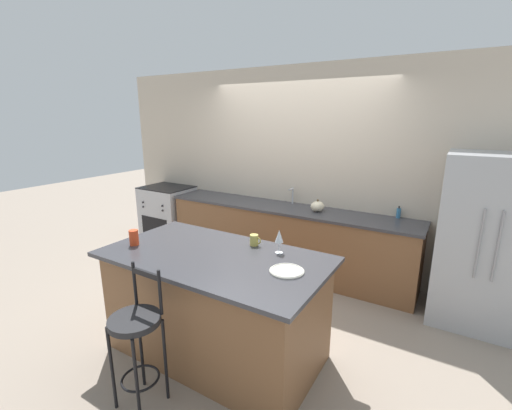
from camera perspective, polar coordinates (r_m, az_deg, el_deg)
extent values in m
plane|color=gray|center=(4.57, 2.70, -12.15)|extent=(18.00, 18.00, 0.00)
cube|color=beige|center=(4.73, 6.74, 5.90)|extent=(6.00, 0.07, 2.70)
cube|color=brown|center=(4.69, 4.86, -5.75)|extent=(3.39, 0.60, 0.86)
cube|color=#38383D|center=(4.56, 4.98, -0.47)|extent=(3.42, 0.64, 0.03)
cube|color=black|center=(4.55, 4.99, -0.33)|extent=(0.56, 0.33, 0.01)
cylinder|color=#ADAFB5|center=(4.71, 6.13, 1.59)|extent=(0.02, 0.02, 0.22)
cylinder|color=#ADAFB5|center=(4.63, 5.85, 2.65)|extent=(0.02, 0.12, 0.02)
cube|color=brown|center=(3.12, -6.74, -16.47)|extent=(1.78, 0.92, 0.90)
cube|color=#38383D|center=(2.91, -7.02, -8.54)|extent=(1.90, 1.04, 0.03)
cube|color=#ADAFB5|center=(4.06, 33.88, -5.10)|extent=(0.84, 0.74, 1.73)
cylinder|color=#939399|center=(3.66, 33.21, -5.50)|extent=(0.02, 0.02, 0.66)
cylinder|color=#939399|center=(3.67, 35.30, -5.76)|extent=(0.02, 0.02, 0.66)
cube|color=#B7B7BC|center=(5.87, -14.35, -1.62)|extent=(0.77, 0.64, 0.93)
cube|color=black|center=(5.70, -16.59, -3.46)|extent=(0.56, 0.01, 0.30)
cube|color=black|center=(5.76, -14.64, 2.88)|extent=(0.77, 0.64, 0.02)
cylinder|color=black|center=(5.75, -18.36, 0.42)|extent=(0.03, 0.02, 0.03)
cylinder|color=black|center=(5.44, -15.38, -0.16)|extent=(0.03, 0.02, 0.03)
cylinder|color=black|center=(5.77, -18.30, -0.30)|extent=(0.03, 0.02, 0.03)
cylinder|color=black|center=(5.45, -15.33, -0.91)|extent=(0.03, 0.02, 0.03)
cylinder|color=black|center=(2.86, -22.89, -23.80)|extent=(0.02, 0.02, 0.67)
cylinder|color=black|center=(2.69, -19.25, -26.19)|extent=(0.02, 0.02, 0.67)
cylinder|color=black|center=(2.98, -18.61, -21.63)|extent=(0.02, 0.02, 0.67)
cylinder|color=black|center=(2.82, -14.87, -23.68)|extent=(0.02, 0.02, 0.67)
torus|color=black|center=(2.91, -18.70, -25.66)|extent=(0.28, 0.28, 0.02)
cylinder|color=#232326|center=(2.63, -19.57, -17.68)|extent=(0.36, 0.36, 0.04)
cylinder|color=black|center=(2.70, -19.56, -12.19)|extent=(0.02, 0.02, 0.34)
cylinder|color=black|center=(2.52, -15.70, -13.86)|extent=(0.02, 0.02, 0.34)
cube|color=black|center=(2.56, -17.89, -10.87)|extent=(0.26, 0.02, 0.04)
cylinder|color=beige|center=(2.59, 5.15, -10.92)|extent=(0.26, 0.26, 0.01)
torus|color=beige|center=(2.59, 5.16, -10.80)|extent=(0.25, 0.25, 0.01)
cylinder|color=white|center=(2.92, 3.83, -7.92)|extent=(0.07, 0.07, 0.00)
cylinder|color=white|center=(2.91, 3.85, -7.05)|extent=(0.01, 0.01, 0.09)
cone|color=white|center=(2.87, 3.89, -5.19)|extent=(0.07, 0.07, 0.11)
cylinder|color=#C1B251|center=(3.06, -0.33, -5.86)|extent=(0.08, 0.08, 0.10)
torus|color=#C1B251|center=(3.05, 0.28, -5.95)|extent=(0.07, 0.01, 0.07)
cylinder|color=red|center=(3.25, -19.68, -5.14)|extent=(0.08, 0.08, 0.14)
ellipsoid|color=beige|center=(4.36, 10.21, -0.22)|extent=(0.17, 0.17, 0.13)
cylinder|color=brown|center=(4.34, 10.25, 0.77)|extent=(0.02, 0.02, 0.02)
cylinder|color=teal|center=(4.36, 22.66, -1.26)|extent=(0.05, 0.05, 0.12)
cylinder|color=black|center=(4.34, 22.75, -0.34)|extent=(0.02, 0.02, 0.03)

